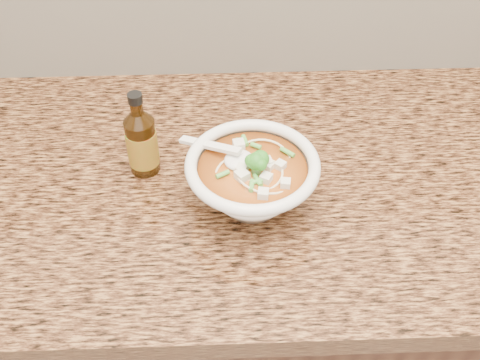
{
  "coord_description": "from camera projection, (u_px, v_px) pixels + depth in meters",
  "views": [
    {
      "loc": [
        -0.12,
        0.91,
        1.64
      ],
      "look_at": [
        -0.09,
        1.6,
        0.96
      ],
      "focal_mm": 45.0,
      "sensor_mm": 36.0,
      "label": 1
    }
  ],
  "objects": [
    {
      "name": "cabinet",
      "position": [
        278.0,
        315.0,
        1.4
      ],
      "size": [
        4.0,
        0.65,
        0.86
      ],
      "primitive_type": "cube",
      "color": "#32180F",
      "rests_on": "ground"
    },
    {
      "name": "hot_sauce_bottle",
      "position": [
        142.0,
        142.0,
        1.03
      ],
      "size": [
        0.07,
        0.07,
        0.16
      ],
      "rotation": [
        0.0,
        0.0,
        -0.24
      ],
      "color": "#3D2208",
      "rests_on": "counter_slab"
    },
    {
      "name": "soup_bowl",
      "position": [
        252.0,
        182.0,
        0.98
      ],
      "size": [
        0.23,
        0.22,
        0.12
      ],
      "rotation": [
        0.0,
        0.0,
        0.15
      ],
      "color": "white",
      "rests_on": "counter_slab"
    },
    {
      "name": "counter_slab",
      "position": [
        290.0,
        179.0,
        1.09
      ],
      "size": [
        4.0,
        0.68,
        0.04
      ],
      "primitive_type": "cube",
      "color": "#996738",
      "rests_on": "cabinet"
    }
  ]
}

